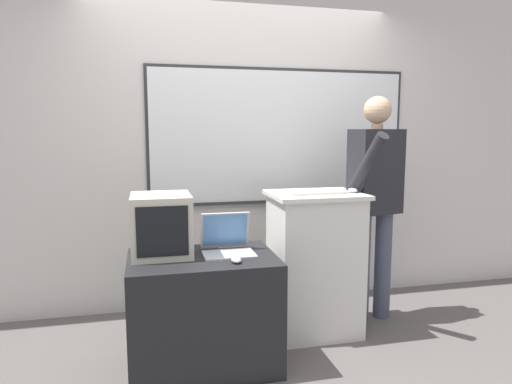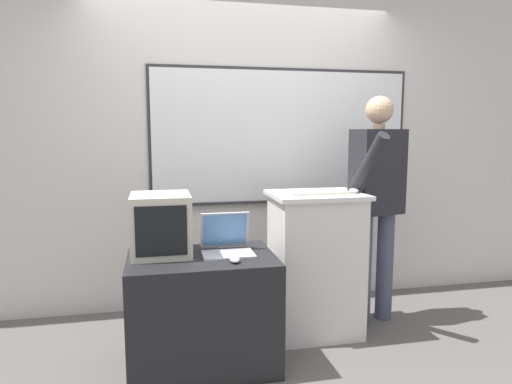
% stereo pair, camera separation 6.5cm
% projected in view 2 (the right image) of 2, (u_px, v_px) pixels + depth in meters
% --- Properties ---
extents(ground_plane, '(30.00, 30.00, 0.00)m').
position_uv_depth(ground_plane, '(282.00, 374.00, 2.80)').
color(ground_plane, '#5B5654').
extents(back_wall, '(6.40, 0.17, 2.77)m').
position_uv_depth(back_wall, '(244.00, 142.00, 3.86)').
color(back_wall, silver).
rests_on(back_wall, ground_plane).
extents(lectern_podium, '(0.66, 0.54, 1.04)m').
position_uv_depth(lectern_podium, '(315.00, 263.00, 3.32)').
color(lectern_podium, silver).
rests_on(lectern_podium, ground_plane).
extents(side_desk, '(0.91, 0.64, 0.71)m').
position_uv_depth(side_desk, '(203.00, 310.00, 2.88)').
color(side_desk, black).
rests_on(side_desk, ground_plane).
extents(person_presenter, '(0.55, 0.60, 1.74)m').
position_uv_depth(person_presenter, '(377.00, 195.00, 3.46)').
color(person_presenter, '#474C60').
rests_on(person_presenter, ground_plane).
extents(laptop, '(0.32, 0.29, 0.25)m').
position_uv_depth(laptop, '(226.00, 240.00, 2.92)').
color(laptop, '#B7BABF').
rests_on(laptop, side_desk).
extents(wireless_keyboard, '(0.43, 0.14, 0.02)m').
position_uv_depth(wireless_keyboard, '(319.00, 193.00, 3.19)').
color(wireless_keyboard, beige).
rests_on(wireless_keyboard, lectern_podium).
extents(computer_mouse_by_laptop, '(0.06, 0.10, 0.03)m').
position_uv_depth(computer_mouse_by_laptop, '(235.00, 260.00, 2.69)').
color(computer_mouse_by_laptop, '#BCBCC1').
rests_on(computer_mouse_by_laptop, side_desk).
extents(computer_mouse_by_keyboard, '(0.06, 0.10, 0.03)m').
position_uv_depth(computer_mouse_by_keyboard, '(354.00, 190.00, 3.26)').
color(computer_mouse_by_keyboard, '#BCBCC1').
rests_on(computer_mouse_by_keyboard, lectern_podium).
extents(crt_monitor, '(0.36, 0.40, 0.38)m').
position_uv_depth(crt_monitor, '(161.00, 224.00, 2.85)').
color(crt_monitor, beige).
rests_on(crt_monitor, side_desk).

